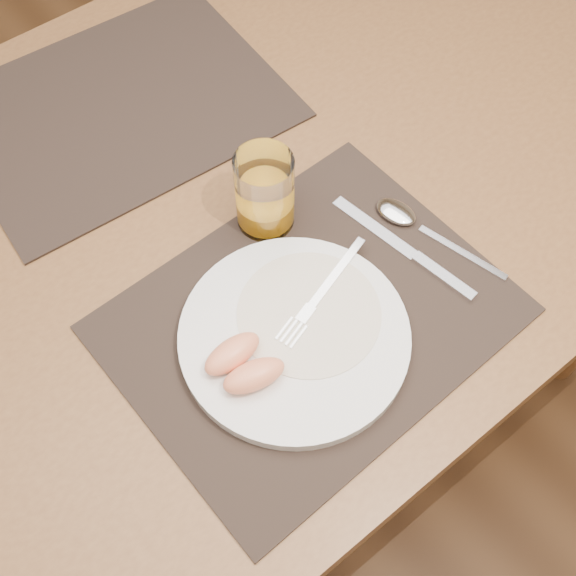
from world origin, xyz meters
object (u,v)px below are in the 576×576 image
at_px(placemat_near, 310,319).
at_px(knife, 414,256).
at_px(placemat_far, 119,107).
at_px(fork, 317,299).
at_px(spoon, 406,218).
at_px(juice_glass, 265,195).
at_px(table, 221,234).
at_px(plate, 294,336).

height_order(placemat_near, knife, knife).
distance_m(placemat_far, fork, 0.43).
relative_size(placemat_far, fork, 2.62).
relative_size(spoon, juice_glass, 1.70).
bearing_deg(placemat_near, spoon, 10.25).
distance_m(placemat_near, spoon, 0.19).
height_order(placemat_far, fork, fork).
bearing_deg(placemat_near, knife, -5.15).
bearing_deg(knife, spoon, 58.02).
distance_m(table, knife, 0.29).
relative_size(fork, juice_glass, 1.53).
distance_m(placemat_near, fork, 0.03).
height_order(plate, spoon, plate).
height_order(table, spoon, spoon).
xyz_separation_m(placemat_near, fork, (0.02, 0.01, 0.02)).
bearing_deg(placemat_near, placemat_far, 89.32).
distance_m(placemat_near, juice_glass, 0.16).
bearing_deg(table, spoon, -47.65).
bearing_deg(plate, spoon, 11.62).
xyz_separation_m(plate, fork, (0.05, 0.02, 0.01)).
bearing_deg(placemat_near, juice_glass, 72.05).
distance_m(table, plate, 0.26).
bearing_deg(knife, juice_glass, 124.05).
height_order(placemat_near, fork, fork).
bearing_deg(spoon, placemat_near, -169.75).
bearing_deg(plate, placemat_far, 85.21).
height_order(placemat_near, plate, plate).
height_order(placemat_near, juice_glass, juice_glass).
bearing_deg(plate, table, 77.53).
height_order(fork, juice_glass, juice_glass).
relative_size(plate, spoon, 1.42).
bearing_deg(knife, table, 120.75).
height_order(table, knife, knife).
bearing_deg(knife, placemat_near, 174.85).
distance_m(placemat_near, plate, 0.04).
distance_m(placemat_near, knife, 0.16).
height_order(table, plate, plate).
distance_m(table, placemat_near, 0.24).
bearing_deg(table, placemat_near, -94.83).
bearing_deg(spoon, fork, -171.05).
xyz_separation_m(placemat_near, placemat_far, (0.01, 0.44, 0.00)).
bearing_deg(plate, placemat_near, 19.19).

